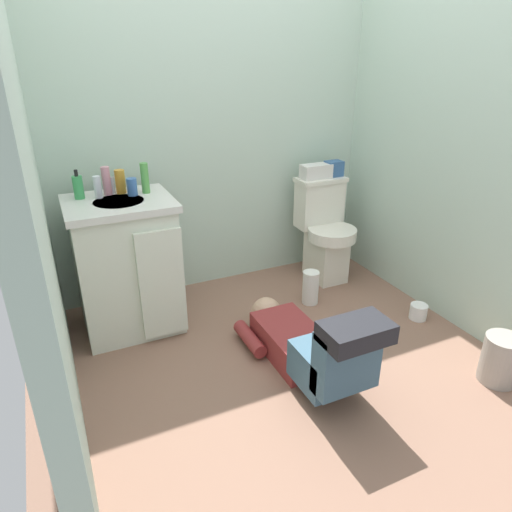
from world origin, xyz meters
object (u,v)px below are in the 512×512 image
object	(u,v)px
bottle_blue	(132,187)
toilet_paper_roll	(418,312)
paper_towel_roll	(311,287)
bottle_green	(145,178)
person_plumber	(308,345)
bottle_clear	(98,187)
faucet	(113,185)
toiletry_bag	(334,169)
bottle_amber	(120,182)
toilet	(325,231)
tissue_box	(316,171)
vanity_cabinet	(127,265)
trash_can	(501,359)
soap_dispenser	(78,187)
bottle_pink	(106,181)

from	to	relation	value
bottle_blue	toilet_paper_roll	xyz separation A→B (m)	(1.59, -0.77, -0.82)
paper_towel_roll	bottle_green	bearing A→B (deg)	162.09
person_plumber	bottle_clear	bearing A→B (deg)	130.88
faucet	toiletry_bag	bearing A→B (deg)	1.05
bottle_green	bottle_amber	bearing A→B (deg)	156.54
toilet	paper_towel_roll	bearing A→B (deg)	-133.20
tissue_box	paper_towel_roll	size ratio (longest dim) A/B	0.94
vanity_cabinet	bottle_green	size ratio (longest dim) A/B	4.61
tissue_box	trash_can	size ratio (longest dim) A/B	0.84
person_plumber	tissue_box	distance (m)	1.39
faucet	tissue_box	world-z (taller)	faucet
bottle_green	paper_towel_roll	xyz separation A→B (m)	(0.98, -0.32, -0.79)
soap_dispenser	toilet	bearing A→B (deg)	-1.46
bottle_green	vanity_cabinet	bearing A→B (deg)	-155.13
bottle_green	bottle_clear	bearing A→B (deg)	177.32
toilet	bottle_blue	xyz separation A→B (m)	(-1.36, -0.02, 0.50)
bottle_clear	toilet_paper_roll	world-z (taller)	bottle_clear
soap_dispenser	bottle_pink	distance (m)	0.16
toilet	bottle_pink	distance (m)	1.58
bottle_clear	bottle_pink	world-z (taller)	bottle_pink
toilet	person_plumber	bearing A→B (deg)	-126.28
vanity_cabinet	bottle_pink	world-z (taller)	bottle_pink
person_plumber	bottle_pink	bearing A→B (deg)	127.56
toilet_paper_roll	bottle_blue	bearing A→B (deg)	154.08
trash_can	toilet	bearing A→B (deg)	96.66
toilet	toiletry_bag	world-z (taller)	toiletry_bag
toilet_paper_roll	trash_can	bearing A→B (deg)	-95.33
vanity_cabinet	person_plumber	xyz separation A→B (m)	(0.75, -0.88, -0.24)
toiletry_bag	bottle_green	xyz separation A→B (m)	(-1.38, -0.09, 0.10)
faucet	tissue_box	distance (m)	1.41
tissue_box	bottle_amber	xyz separation A→B (m)	(-1.37, -0.04, 0.09)
person_plumber	bottle_pink	xyz separation A→B (m)	(-0.78, 1.02, 0.73)
bottle_green	toilet_paper_roll	world-z (taller)	bottle_green
bottle_blue	toilet_paper_roll	bearing A→B (deg)	-25.92
toilet	bottle_blue	size ratio (longest dim) A/B	7.44
soap_dispenser	trash_can	distance (m)	2.46
bottle_amber	paper_towel_roll	bearing A→B (deg)	-18.59
bottle_blue	paper_towel_roll	bearing A→B (deg)	-15.76
tissue_box	bottle_green	bearing A→B (deg)	-175.66
bottle_pink	bottle_blue	bearing A→B (deg)	-30.92
toiletry_bag	bottle_green	bearing A→B (deg)	-176.13
tissue_box	faucet	bearing A→B (deg)	-178.84
bottle_clear	bottle_amber	distance (m)	0.14
bottle_pink	trash_can	bearing A→B (deg)	-42.01
bottle_pink	toilet_paper_roll	distance (m)	2.10
vanity_cabinet	paper_towel_roll	world-z (taller)	vanity_cabinet
bottle_amber	toilet_paper_roll	distance (m)	2.03
person_plumber	soap_dispenser	distance (m)	1.55
bottle_pink	bottle_blue	xyz separation A→B (m)	(0.13, -0.08, -0.03)
tissue_box	bottle_blue	distance (m)	1.32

